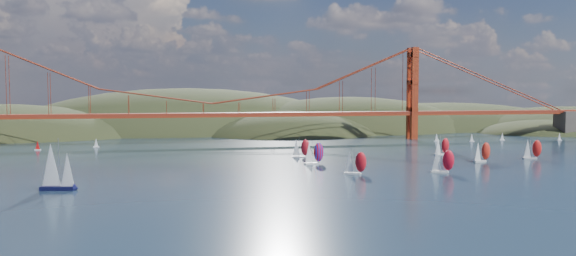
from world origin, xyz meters
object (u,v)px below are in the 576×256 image
(racer_4, at_px, (532,149))
(racer_rwb, at_px, (314,153))
(racer_1, at_px, (442,161))
(racer_2, at_px, (482,152))
(racer_3, at_px, (442,146))
(racer_5, at_px, (301,148))
(sloop_navy, at_px, (56,167))
(racer_0, at_px, (355,162))

(racer_4, height_order, racer_rwb, racer_rwb)
(racer_1, bearing_deg, racer_2, 52.89)
(racer_1, height_order, racer_3, racer_1)
(racer_1, distance_m, racer_2, 38.78)
(racer_3, bearing_deg, racer_5, 166.26)
(sloop_navy, xyz_separation_m, racer_0, (95.49, 10.96, -2.55))
(racer_1, relative_size, racer_rwb, 0.95)
(sloop_navy, distance_m, racer_5, 108.93)
(racer_0, relative_size, racer_3, 1.02)
(racer_1, distance_m, racer_5, 67.28)
(sloop_navy, bearing_deg, racer_2, 22.55)
(racer_3, distance_m, racer_5, 64.72)
(racer_0, bearing_deg, racer_3, 59.07)
(racer_2, relative_size, racer_4, 0.99)
(racer_1, xyz_separation_m, racer_2, (30.28, 24.22, -0.06))
(sloop_navy, height_order, racer_3, sloop_navy)
(sloop_navy, height_order, racer_rwb, sloop_navy)
(sloop_navy, bearing_deg, racer_4, 22.48)
(racer_3, bearing_deg, racer_1, -127.23)
(racer_1, bearing_deg, racer_3, 76.76)
(racer_rwb, bearing_deg, racer_0, -90.90)
(racer_0, bearing_deg, sloop_navy, -153.81)
(racer_0, height_order, racer_2, racer_2)
(racer_rwb, bearing_deg, racer_5, 74.49)
(racer_1, bearing_deg, racer_5, 138.67)
(sloop_navy, bearing_deg, racer_3, 32.02)
(racer_4, bearing_deg, sloop_navy, -161.16)
(racer_3, relative_size, racer_5, 0.97)
(racer_0, xyz_separation_m, racer_1, (31.35, -3.41, 0.18))
(racer_3, bearing_deg, sloop_navy, -168.86)
(racer_1, height_order, racer_2, racer_1)
(racer_1, bearing_deg, racer_0, -171.97)
(racer_5, xyz_separation_m, racer_rwb, (-0.35, -23.28, 0.39))
(sloop_navy, relative_size, racer_3, 1.76)
(sloop_navy, relative_size, racer_4, 1.66)
(sloop_navy, relative_size, racer_2, 1.67)
(racer_0, relative_size, racer_2, 0.97)
(sloop_navy, distance_m, racer_2, 160.32)
(racer_rwb, bearing_deg, sloop_navy, -170.44)
(racer_3, distance_m, racer_rwb, 67.58)
(racer_2, xyz_separation_m, racer_3, (-3.76, 26.77, -0.22))
(racer_0, height_order, racer_4, racer_4)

